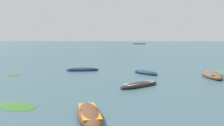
# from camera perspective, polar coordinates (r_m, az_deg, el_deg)

# --- Properties ---
(ground_plane) EXTENTS (6000.00, 6000.00, 0.00)m
(ground_plane) POSITION_cam_1_polar(r_m,az_deg,el_deg) (1505.97, 0.49, 5.71)
(ground_plane) COLOR #385660
(mountain_1) EXTENTS (2033.29, 2033.29, 488.63)m
(mountain_1) POSITION_cam_1_polar(r_m,az_deg,el_deg) (2514.88, -18.10, 11.05)
(mountain_1) COLOR slate
(mountain_1) RESTS_ON ground
(mountain_2) EXTENTS (1100.76, 1100.76, 314.01)m
(mountain_2) POSITION_cam_1_polar(r_m,az_deg,el_deg) (2288.89, -0.98, 9.68)
(mountain_2) COLOR #56665B
(mountain_2) RESTS_ON ground
(rowboat_0) EXTENTS (1.85, 3.53, 0.58)m
(rowboat_0) POSITION_cam_1_polar(r_m,az_deg,el_deg) (10.25, -5.89, -12.99)
(rowboat_0) COLOR brown
(rowboat_0) RESTS_ON ground
(rowboat_1) EXTENTS (1.60, 4.15, 0.67)m
(rowboat_1) POSITION_cam_1_polar(r_m,az_deg,el_deg) (23.01, 24.24, -2.86)
(rowboat_1) COLOR brown
(rowboat_1) RESTS_ON ground
(rowboat_3) EXTENTS (2.70, 3.09, 0.49)m
(rowboat_3) POSITION_cam_1_polar(r_m,az_deg,el_deg) (23.37, 8.62, -2.42)
(rowboat_3) COLOR navy
(rowboat_3) RESTS_ON ground
(rowboat_4) EXTENTS (3.80, 1.28, 0.50)m
(rowboat_4) POSITION_cam_1_polar(r_m,az_deg,el_deg) (25.60, -7.60, -1.67)
(rowboat_4) COLOR navy
(rowboat_4) RESTS_ON ground
(rowboat_6) EXTENTS (3.51, 3.01, 0.45)m
(rowboat_6) POSITION_cam_1_polar(r_m,az_deg,el_deg) (16.97, 7.04, -5.56)
(rowboat_6) COLOR #2D2826
(rowboat_6) RESTS_ON ground
(ferry_0) EXTENTS (11.72, 7.38, 2.54)m
(ferry_0) POSITION_cam_1_polar(r_m,az_deg,el_deg) (202.66, 7.02, 4.94)
(ferry_0) COLOR brown
(ferry_0) RESTS_ON ground
(weed_patch_0) EXTENTS (2.93, 2.61, 0.14)m
(weed_patch_0) POSITION_cam_1_polar(r_m,az_deg,el_deg) (12.99, -23.28, -10.20)
(weed_patch_0) COLOR #38662D
(weed_patch_0) RESTS_ON ground
(weed_patch_1) EXTENTS (1.73, 2.12, 0.14)m
(weed_patch_1) POSITION_cam_1_polar(r_m,az_deg,el_deg) (24.30, -23.91, -2.91)
(weed_patch_1) COLOR #38662D
(weed_patch_1) RESTS_ON ground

